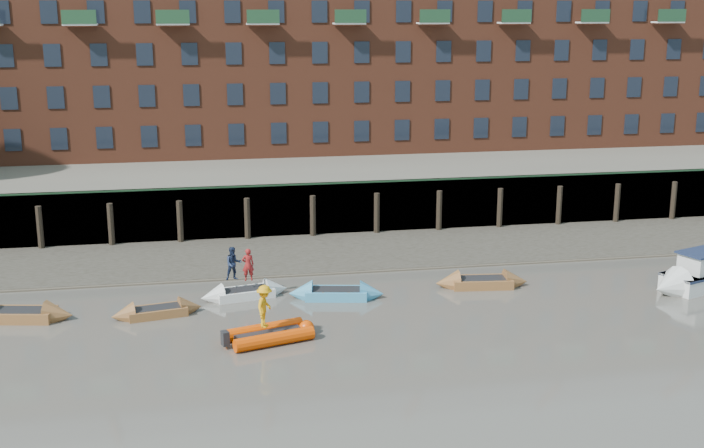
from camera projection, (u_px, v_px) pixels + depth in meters
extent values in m
plane|color=#56524A|center=(340.00, 386.00, 33.15)|extent=(220.00, 220.00, 0.00)
cube|color=#3D382F|center=(287.00, 255.00, 50.32)|extent=(110.00, 8.00, 0.50)
cube|color=#4C4336|center=(294.00, 273.00, 47.08)|extent=(110.00, 1.60, 0.10)
cube|color=#2D2A26|center=(279.00, 211.00, 54.13)|extent=(110.00, 0.80, 3.20)
cylinder|color=black|center=(40.00, 228.00, 51.15)|extent=(0.36, 0.36, 2.60)
cylinder|color=black|center=(111.00, 225.00, 51.84)|extent=(0.36, 0.36, 2.60)
cylinder|color=black|center=(180.00, 222.00, 52.54)|extent=(0.36, 0.36, 2.60)
cylinder|color=black|center=(247.00, 219.00, 53.23)|extent=(0.36, 0.36, 2.60)
cylinder|color=black|center=(313.00, 216.00, 53.93)|extent=(0.36, 0.36, 2.60)
cylinder|color=black|center=(377.00, 214.00, 54.62)|extent=(0.36, 0.36, 2.60)
cylinder|color=black|center=(439.00, 211.00, 55.32)|extent=(0.36, 0.36, 2.60)
cylinder|color=black|center=(500.00, 208.00, 56.02)|extent=(0.36, 0.36, 2.60)
cylinder|color=black|center=(559.00, 206.00, 56.71)|extent=(0.36, 0.36, 2.60)
cylinder|color=black|center=(617.00, 203.00, 57.41)|extent=(0.36, 0.36, 2.60)
cylinder|color=black|center=(673.00, 201.00, 58.10)|extent=(0.36, 0.36, 2.60)
cube|color=#264C2D|center=(279.00, 185.00, 53.44)|extent=(110.00, 0.06, 0.10)
cube|color=#5E594D|center=(261.00, 170.00, 67.10)|extent=(110.00, 28.00, 3.20)
cube|color=brown|center=(258.00, 68.00, 66.21)|extent=(80.00, 10.00, 12.00)
cube|color=black|center=(13.00, 140.00, 59.48)|extent=(1.10, 0.12, 1.50)
cube|color=black|center=(59.00, 139.00, 60.01)|extent=(1.10, 0.12, 1.50)
cube|color=black|center=(105.00, 138.00, 60.53)|extent=(1.10, 0.12, 1.50)
cube|color=black|center=(149.00, 136.00, 61.05)|extent=(1.10, 0.12, 1.50)
cube|color=black|center=(193.00, 135.00, 61.57)|extent=(1.10, 0.12, 1.50)
cube|color=black|center=(236.00, 134.00, 62.09)|extent=(1.10, 0.12, 1.50)
cube|color=black|center=(279.00, 133.00, 62.61)|extent=(1.10, 0.12, 1.50)
cube|color=black|center=(320.00, 132.00, 63.14)|extent=(1.10, 0.12, 1.50)
cube|color=black|center=(362.00, 131.00, 63.66)|extent=(1.10, 0.12, 1.50)
cube|color=black|center=(402.00, 130.00, 64.18)|extent=(1.10, 0.12, 1.50)
cube|color=black|center=(442.00, 129.00, 64.70)|extent=(1.10, 0.12, 1.50)
cube|color=black|center=(481.00, 128.00, 65.22)|extent=(1.10, 0.12, 1.50)
cube|color=black|center=(519.00, 127.00, 65.74)|extent=(1.10, 0.12, 1.50)
cube|color=black|center=(557.00, 126.00, 66.27)|extent=(1.10, 0.12, 1.50)
cube|color=black|center=(594.00, 125.00, 66.79)|extent=(1.10, 0.12, 1.50)
cube|color=black|center=(631.00, 124.00, 67.31)|extent=(1.10, 0.12, 1.50)
cube|color=black|center=(667.00, 123.00, 67.83)|extent=(1.10, 0.12, 1.50)
cube|color=black|center=(703.00, 122.00, 68.35)|extent=(1.10, 0.12, 1.50)
cube|color=black|center=(9.00, 98.00, 58.80)|extent=(1.10, 0.12, 1.50)
cube|color=black|center=(56.00, 98.00, 59.32)|extent=(1.10, 0.12, 1.50)
cube|color=black|center=(102.00, 97.00, 59.84)|extent=(1.10, 0.12, 1.50)
cube|color=black|center=(147.00, 96.00, 60.37)|extent=(1.10, 0.12, 1.50)
cube|color=black|center=(191.00, 95.00, 60.89)|extent=(1.10, 0.12, 1.50)
cube|color=black|center=(235.00, 94.00, 61.41)|extent=(1.10, 0.12, 1.50)
cube|color=black|center=(278.00, 94.00, 61.93)|extent=(1.10, 0.12, 1.50)
cube|color=black|center=(320.00, 93.00, 62.45)|extent=(1.10, 0.12, 1.50)
cube|color=black|center=(362.00, 92.00, 62.97)|extent=(1.10, 0.12, 1.50)
cube|color=black|center=(402.00, 91.00, 63.50)|extent=(1.10, 0.12, 1.50)
cube|color=black|center=(443.00, 91.00, 64.02)|extent=(1.10, 0.12, 1.50)
cube|color=black|center=(482.00, 90.00, 64.54)|extent=(1.10, 0.12, 1.50)
cube|color=black|center=(521.00, 89.00, 65.06)|extent=(1.10, 0.12, 1.50)
cube|color=black|center=(559.00, 88.00, 65.58)|extent=(1.10, 0.12, 1.50)
cube|color=black|center=(597.00, 88.00, 66.10)|extent=(1.10, 0.12, 1.50)
cube|color=black|center=(634.00, 87.00, 66.63)|extent=(1.10, 0.12, 1.50)
cube|color=black|center=(670.00, 86.00, 67.15)|extent=(1.10, 0.12, 1.50)
cube|color=black|center=(5.00, 56.00, 58.12)|extent=(1.10, 0.12, 1.50)
cube|color=black|center=(52.00, 55.00, 58.64)|extent=(1.10, 0.12, 1.50)
cube|color=black|center=(99.00, 55.00, 59.16)|extent=(1.10, 0.12, 1.50)
cube|color=black|center=(145.00, 54.00, 59.68)|extent=(1.10, 0.12, 1.50)
cube|color=black|center=(190.00, 54.00, 60.20)|extent=(1.10, 0.12, 1.50)
cube|color=black|center=(234.00, 53.00, 60.73)|extent=(1.10, 0.12, 1.50)
cube|color=black|center=(277.00, 53.00, 61.25)|extent=(1.10, 0.12, 1.50)
cube|color=black|center=(320.00, 53.00, 61.77)|extent=(1.10, 0.12, 1.50)
cube|color=black|center=(362.00, 52.00, 62.29)|extent=(1.10, 0.12, 1.50)
cube|color=black|center=(403.00, 52.00, 62.81)|extent=(1.10, 0.12, 1.50)
cube|color=black|center=(444.00, 51.00, 63.33)|extent=(1.10, 0.12, 1.50)
cube|color=black|center=(484.00, 51.00, 63.86)|extent=(1.10, 0.12, 1.50)
cube|color=black|center=(523.00, 51.00, 64.38)|extent=(1.10, 0.12, 1.50)
cube|color=black|center=(561.00, 50.00, 64.90)|extent=(1.10, 0.12, 1.50)
cube|color=black|center=(599.00, 50.00, 65.42)|extent=(1.10, 0.12, 1.50)
cube|color=black|center=(637.00, 49.00, 65.94)|extent=(1.10, 0.12, 1.50)
cube|color=black|center=(674.00, 49.00, 66.47)|extent=(1.10, 0.12, 1.50)
cube|color=black|center=(1.00, 12.00, 57.44)|extent=(1.10, 0.12, 1.50)
cube|color=black|center=(49.00, 12.00, 57.96)|extent=(1.10, 0.12, 1.50)
cube|color=black|center=(96.00, 12.00, 58.48)|extent=(1.10, 0.12, 1.50)
cube|color=black|center=(142.00, 12.00, 59.00)|extent=(1.10, 0.12, 1.50)
cube|color=black|center=(188.00, 12.00, 59.52)|extent=(1.10, 0.12, 1.50)
cube|color=black|center=(232.00, 12.00, 60.04)|extent=(1.10, 0.12, 1.50)
cube|color=black|center=(276.00, 12.00, 60.57)|extent=(1.10, 0.12, 1.50)
cube|color=black|center=(319.00, 12.00, 61.09)|extent=(1.10, 0.12, 1.50)
cube|color=black|center=(362.00, 12.00, 61.61)|extent=(1.10, 0.12, 1.50)
cube|color=black|center=(404.00, 11.00, 62.13)|extent=(1.10, 0.12, 1.50)
cube|color=black|center=(445.00, 11.00, 62.65)|extent=(1.10, 0.12, 1.50)
cube|color=black|center=(485.00, 11.00, 63.17)|extent=(1.10, 0.12, 1.50)
cube|color=black|center=(525.00, 11.00, 63.70)|extent=(1.10, 0.12, 1.50)
cube|color=black|center=(564.00, 11.00, 64.22)|extent=(1.10, 0.12, 1.50)
cube|color=black|center=(602.00, 11.00, 64.74)|extent=(1.10, 0.12, 1.50)
cube|color=black|center=(640.00, 11.00, 65.26)|extent=(1.10, 0.12, 1.50)
cube|color=black|center=(677.00, 11.00, 65.78)|extent=(1.10, 0.12, 1.50)
cube|color=brown|center=(19.00, 315.00, 39.97)|extent=(3.34, 1.98, 0.49)
cone|color=brown|center=(59.00, 315.00, 39.95)|extent=(1.46, 1.62, 1.41)
cube|color=black|center=(19.00, 310.00, 39.92)|extent=(2.76, 1.54, 0.06)
cube|color=brown|center=(157.00, 312.00, 40.50)|extent=(2.84, 1.69, 0.41)
cone|color=brown|center=(191.00, 308.00, 41.05)|extent=(1.24, 1.37, 1.20)
cone|color=brown|center=(123.00, 316.00, 39.95)|extent=(1.24, 1.37, 1.20)
cube|color=black|center=(157.00, 308.00, 40.45)|extent=(2.34, 1.31, 0.06)
cube|color=silver|center=(245.00, 293.00, 43.05)|extent=(2.99, 1.81, 0.44)
cone|color=silver|center=(276.00, 289.00, 43.65)|extent=(1.32, 1.46, 1.26)
cone|color=silver|center=(212.00, 297.00, 42.45)|extent=(1.32, 1.46, 1.26)
cube|color=black|center=(244.00, 289.00, 43.00)|extent=(2.47, 1.41, 0.06)
cube|color=teal|center=(336.00, 294.00, 42.93)|extent=(3.18, 1.88, 0.47)
cone|color=teal|center=(372.00, 294.00, 42.91)|extent=(1.39, 1.54, 1.34)
cone|color=teal|center=(301.00, 294.00, 42.94)|extent=(1.39, 1.54, 1.34)
cube|color=black|center=(336.00, 290.00, 42.88)|extent=(2.63, 1.46, 0.06)
cube|color=brown|center=(482.00, 282.00, 44.65)|extent=(3.15, 1.67, 0.47)
cone|color=brown|center=(516.00, 282.00, 44.78)|extent=(1.31, 1.48, 1.36)
cone|color=brown|center=(447.00, 283.00, 44.52)|extent=(1.31, 1.48, 1.36)
cube|color=black|center=(482.00, 278.00, 44.59)|extent=(2.61, 1.28, 0.06)
cylinder|color=#DF4102|center=(264.00, 330.00, 38.04)|extent=(3.53, 1.56, 0.58)
cylinder|color=#DF4102|center=(274.00, 339.00, 36.98)|extent=(3.53, 1.56, 0.58)
sphere|color=#DF4102|center=(307.00, 328.00, 38.28)|extent=(0.67, 0.67, 0.67)
cube|color=black|center=(269.00, 334.00, 37.51)|extent=(3.09, 1.80, 0.20)
cone|color=silver|center=(668.00, 287.00, 43.30)|extent=(2.16, 2.34, 1.91)
cube|color=silver|center=(702.00, 262.00, 44.24)|extent=(2.37, 2.03, 0.95)
cube|color=#19233F|center=(703.00, 252.00, 44.11)|extent=(2.70, 2.30, 0.10)
imported|color=maroon|center=(248.00, 265.00, 42.76)|extent=(0.61, 0.42, 1.61)
imported|color=#19233F|center=(233.00, 264.00, 42.86)|extent=(0.90, 0.76, 1.66)
imported|color=orange|center=(265.00, 306.00, 37.23)|extent=(1.10, 1.37, 1.85)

